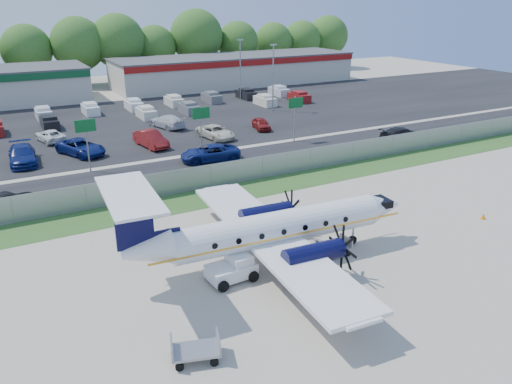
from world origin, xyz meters
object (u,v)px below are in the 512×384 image
aircraft (272,229)px  baggage_cart_near (196,350)px  pushback_tug (233,268)px  baggage_cart_far (334,248)px

aircraft → baggage_cart_near: (-7.27, -5.89, -1.70)m
pushback_tug → baggage_cart_far: size_ratio=1.35×
baggage_cart_near → baggage_cart_far: baggage_cart_near is taller
pushback_tug → baggage_cart_near: (-4.37, -5.27, -0.17)m
baggage_cart_near → baggage_cart_far: (11.04, 4.84, -0.03)m
baggage_cart_near → baggage_cart_far: bearing=23.7°
pushback_tug → baggage_cart_far: pushback_tug is taller
pushback_tug → baggage_cart_near: size_ratio=1.15×
baggage_cart_far → aircraft: bearing=164.4°
aircraft → baggage_cart_far: 4.28m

